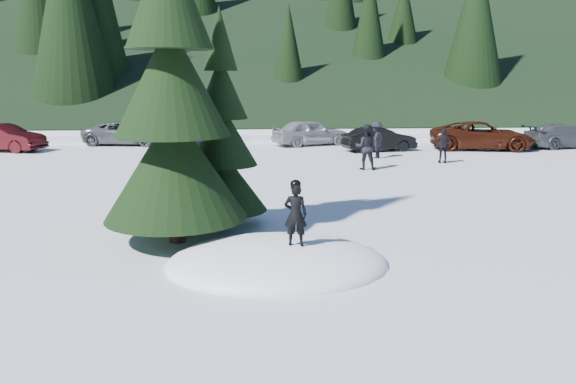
{
  "coord_description": "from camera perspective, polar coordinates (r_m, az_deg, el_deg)",
  "views": [
    {
      "loc": [
        -0.53,
        -10.72,
        3.66
      ],
      "look_at": [
        0.35,
        1.91,
        1.1
      ],
      "focal_mm": 35.0,
      "sensor_mm": 36.0,
      "label": 1
    }
  ],
  "objects": [
    {
      "name": "snow_mound",
      "position": [
        11.34,
        -1.09,
        -7.4
      ],
      "size": [
        4.48,
        3.52,
        0.96
      ],
      "primitive_type": "ellipsoid",
      "color": "white",
      "rests_on": "ground"
    },
    {
      "name": "adult_1",
      "position": [
        25.71,
        15.53,
        4.54
      ],
      "size": [
        0.95,
        0.52,
        1.54
      ],
      "primitive_type": "imported",
      "rotation": [
        0.0,
        0.0,
        2.98
      ],
      "color": "black",
      "rests_on": "ground"
    },
    {
      "name": "spruce_tall",
      "position": [
        12.64,
        -11.73,
        9.65
      ],
      "size": [
        3.2,
        3.2,
        8.6
      ],
      "color": "#301F10",
      "rests_on": "ground"
    },
    {
      "name": "car_5",
      "position": [
        29.36,
        9.25,
        5.32
      ],
      "size": [
        3.95,
        2.11,
        1.24
      ],
      "primitive_type": "imported",
      "rotation": [
        0.0,
        0.0,
        1.8
      ],
      "color": "black",
      "rests_on": "ground"
    },
    {
      "name": "car_1",
      "position": [
        32.4,
        -26.95,
        4.94
      ],
      "size": [
        4.49,
        2.6,
        1.4
      ],
      "primitive_type": "imported",
      "rotation": [
        0.0,
        0.0,
        1.29
      ],
      "color": "#390A0C",
      "rests_on": "ground"
    },
    {
      "name": "ground",
      "position": [
        11.34,
        -1.09,
        -7.4
      ],
      "size": [
        200.0,
        200.0,
        0.0
      ],
      "primitive_type": "plane",
      "color": "white",
      "rests_on": "ground"
    },
    {
      "name": "adult_0",
      "position": [
        23.22,
        7.94,
        4.54
      ],
      "size": [
        1.04,
        0.9,
        1.85
      ],
      "primitive_type": "imported",
      "rotation": [
        0.0,
        0.0,
        2.9
      ],
      "color": "black",
      "rests_on": "ground"
    },
    {
      "name": "spruce_short",
      "position": [
        14.02,
        -6.71,
        4.97
      ],
      "size": [
        2.2,
        2.2,
        5.37
      ],
      "color": "#301F10",
      "rests_on": "ground"
    },
    {
      "name": "car_6",
      "position": [
        31.31,
        19.09,
        5.43
      ],
      "size": [
        5.64,
        3.38,
        1.47
      ],
      "primitive_type": "imported",
      "rotation": [
        0.0,
        0.0,
        1.38
      ],
      "color": "#39150A",
      "rests_on": "ground"
    },
    {
      "name": "car_4",
      "position": [
        31.59,
        2.28,
        6.09
      ],
      "size": [
        4.63,
        3.1,
        1.46
      ],
      "primitive_type": "imported",
      "rotation": [
        0.0,
        0.0,
        1.92
      ],
      "color": "gray",
      "rests_on": "ground"
    },
    {
      "name": "child_skier",
      "position": [
        10.83,
        0.77,
        -2.29
      ],
      "size": [
        0.49,
        0.36,
        1.22
      ],
      "primitive_type": "imported",
      "rotation": [
        0.0,
        0.0,
        2.97
      ],
      "color": "black",
      "rests_on": "snow_mound"
    },
    {
      "name": "car_3",
      "position": [
        31.72,
        -9.07,
        5.82
      ],
      "size": [
        4.66,
        2.44,
        1.29
      ],
      "primitive_type": "imported",
      "rotation": [
        0.0,
        0.0,
        1.42
      ],
      "color": "black",
      "rests_on": "ground"
    },
    {
      "name": "car_2",
      "position": [
        33.09,
        -16.06,
        5.77
      ],
      "size": [
        5.0,
        2.8,
        1.32
      ],
      "primitive_type": "imported",
      "rotation": [
        0.0,
        0.0,
        1.44
      ],
      "color": "#575C60",
      "rests_on": "ground"
    },
    {
      "name": "adult_2",
      "position": [
        26.68,
        8.97,
        5.26
      ],
      "size": [
        1.19,
        1.27,
        1.72
      ],
      "primitive_type": "imported",
      "rotation": [
        0.0,
        0.0,
        4.05
      ],
      "color": "black",
      "rests_on": "ground"
    },
    {
      "name": "car_7",
      "position": [
        33.85,
        26.14,
        5.14
      ],
      "size": [
        4.71,
        2.74,
        1.28
      ],
      "primitive_type": "imported",
      "rotation": [
        0.0,
        0.0,
        1.8
      ],
      "color": "#46494D",
      "rests_on": "ground"
    }
  ]
}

